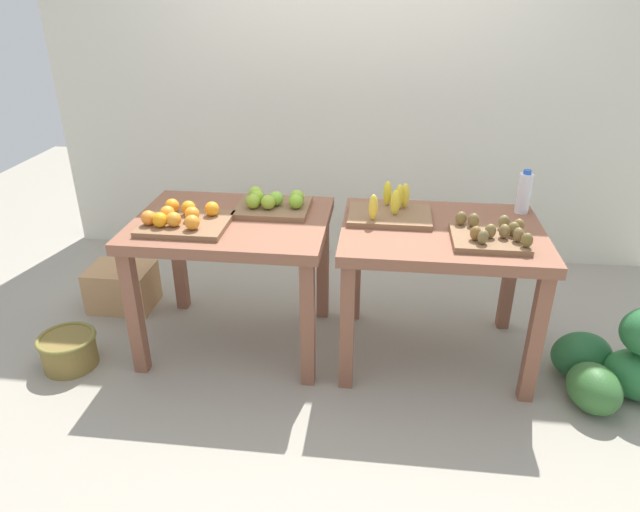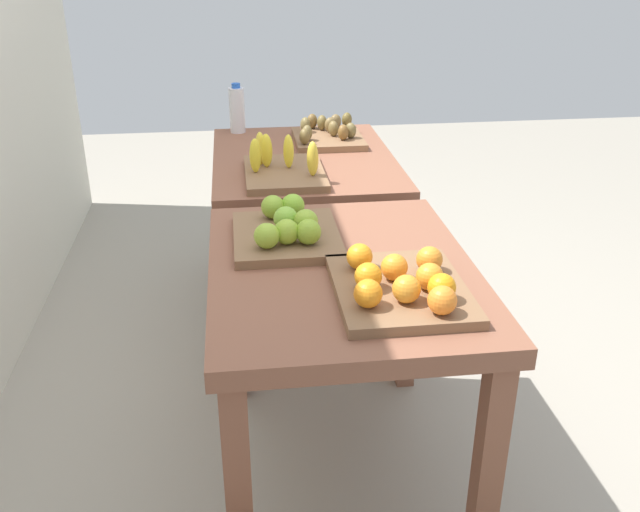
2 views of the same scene
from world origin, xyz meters
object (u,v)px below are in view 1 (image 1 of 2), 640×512
(orange_bin, at_px, (183,219))
(cardboard_produce_box, at_px, (122,287))
(display_table_right, at_px, (440,249))
(water_bottle, at_px, (524,193))
(kiwi_bin, at_px, (492,235))
(apple_bin, at_px, (272,203))
(banana_crate, at_px, (390,211))
(display_table_left, at_px, (232,238))
(watermelon_pile, at_px, (617,363))
(wicker_basket, at_px, (69,350))

(orange_bin, distance_m, cardboard_produce_box, 1.02)
(display_table_right, relative_size, cardboard_produce_box, 2.60)
(water_bottle, bearing_deg, kiwi_bin, -118.01)
(apple_bin, xyz_separation_m, water_bottle, (1.37, 0.13, 0.07))
(apple_bin, height_order, water_bottle, water_bottle)
(banana_crate, xyz_separation_m, water_bottle, (0.72, 0.17, 0.08))
(kiwi_bin, bearing_deg, orange_bin, 179.72)
(display_table_left, distance_m, apple_bin, 0.29)
(banana_crate, height_order, watermelon_pile, banana_crate)
(watermelon_pile, distance_m, cardboard_produce_box, 2.93)
(kiwi_bin, height_order, water_bottle, water_bottle)
(banana_crate, height_order, cardboard_produce_box, banana_crate)
(banana_crate, bearing_deg, cardboard_produce_box, 173.74)
(orange_bin, distance_m, apple_bin, 0.50)
(apple_bin, xyz_separation_m, watermelon_pile, (1.83, -0.39, -0.63))
(display_table_left, relative_size, wicker_basket, 3.32)
(watermelon_pile, distance_m, wicker_basket, 2.91)
(display_table_left, xyz_separation_m, kiwi_bin, (1.34, -0.14, 0.15))
(apple_bin, height_order, kiwi_bin, apple_bin)
(cardboard_produce_box, bearing_deg, water_bottle, -0.45)
(banana_crate, height_order, wicker_basket, banana_crate)
(water_bottle, bearing_deg, banana_crate, -166.90)
(kiwi_bin, xyz_separation_m, wicker_basket, (-2.22, -0.21, -0.71))
(kiwi_bin, bearing_deg, display_table_right, 148.19)
(apple_bin, distance_m, wicker_basket, 1.38)
(orange_bin, height_order, watermelon_pile, orange_bin)
(apple_bin, xyz_separation_m, banana_crate, (0.65, -0.03, -0.00))
(orange_bin, bearing_deg, kiwi_bin, -0.28)
(apple_bin, bearing_deg, kiwi_bin, -14.08)
(orange_bin, relative_size, cardboard_produce_box, 1.10)
(orange_bin, bearing_deg, apple_bin, 33.70)
(display_table_left, distance_m, orange_bin, 0.30)
(cardboard_produce_box, bearing_deg, display_table_right, -8.67)
(orange_bin, height_order, apple_bin, apple_bin)
(display_table_right, xyz_separation_m, water_bottle, (0.45, 0.28, 0.23))
(orange_bin, bearing_deg, banana_crate, 12.94)
(wicker_basket, xyz_separation_m, cardboard_produce_box, (0.02, 0.65, 0.04))
(apple_bin, height_order, watermelon_pile, apple_bin)
(apple_bin, bearing_deg, banana_crate, -2.99)
(display_table_right, relative_size, water_bottle, 4.31)
(banana_crate, relative_size, watermelon_pile, 0.70)
(water_bottle, xyz_separation_m, wicker_basket, (-2.44, -0.63, -0.79))
(water_bottle, height_order, cardboard_produce_box, water_bottle)
(orange_bin, xyz_separation_m, kiwi_bin, (1.56, -0.01, -0.00))
(display_table_left, bearing_deg, display_table_right, 0.00)
(display_table_left, height_order, orange_bin, orange_bin)
(orange_bin, xyz_separation_m, water_bottle, (1.79, 0.41, 0.07))
(water_bottle, bearing_deg, apple_bin, -174.43)
(kiwi_bin, distance_m, watermelon_pile, 0.94)
(water_bottle, bearing_deg, display_table_right, -147.90)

